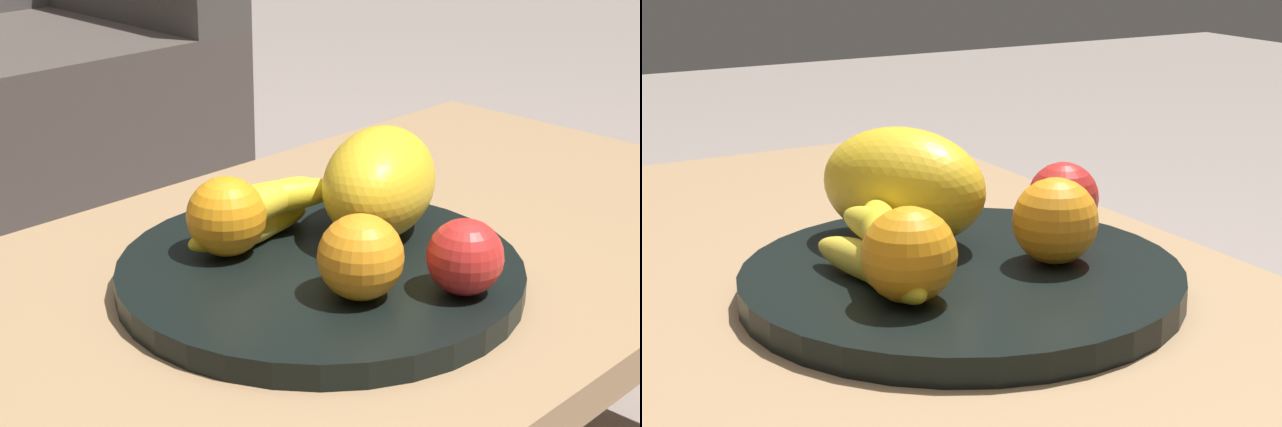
{
  "view_description": "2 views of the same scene",
  "coord_description": "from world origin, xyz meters",
  "views": [
    {
      "loc": [
        -0.62,
        -0.65,
        0.81
      ],
      "look_at": [
        0.01,
        -0.02,
        0.46
      ],
      "focal_mm": 55.95,
      "sensor_mm": 36.0,
      "label": 1
    },
    {
      "loc": [
        -0.77,
        0.42,
        0.72
      ],
      "look_at": [
        0.01,
        -0.02,
        0.46
      ],
      "focal_mm": 59.81,
      "sensor_mm": 36.0,
      "label": 2
    }
  ],
  "objects": [
    {
      "name": "orange_front",
      "position": [
        -0.02,
        -0.1,
        0.45
      ],
      "size": [
        0.08,
        0.08,
        0.08
      ],
      "primitive_type": "sphere",
      "color": "orange",
      "rests_on": "fruit_bowl"
    },
    {
      "name": "banana_bunch",
      "position": [
        0.0,
        0.05,
        0.44
      ],
      "size": [
        0.18,
        0.09,
        0.06
      ],
      "color": "yellow",
      "rests_on": "fruit_bowl"
    },
    {
      "name": "orange_left",
      "position": [
        -0.04,
        0.05,
        0.45
      ],
      "size": [
        0.08,
        0.08,
        0.08
      ],
      "primitive_type": "sphere",
      "color": "orange",
      "rests_on": "fruit_bowl"
    },
    {
      "name": "coffee_table",
      "position": [
        0.0,
        0.0,
        0.34
      ],
      "size": [
        1.28,
        0.62,
        0.38
      ],
      "color": "#A07D57",
      "rests_on": "ground_plane"
    },
    {
      "name": "apple_front",
      "position": [
        0.05,
        -0.16,
        0.44
      ],
      "size": [
        0.07,
        0.07,
        0.07
      ],
      "primitive_type": "sphere",
      "color": "red",
      "rests_on": "fruit_bowl"
    },
    {
      "name": "melon_large_front",
      "position": [
        0.1,
        -0.02,
        0.46
      ],
      "size": [
        0.2,
        0.18,
        0.11
      ],
      "primitive_type": "ellipsoid",
      "rotation": [
        0.0,
        0.0,
        0.47
      ],
      "color": "yellow",
      "rests_on": "fruit_bowl"
    },
    {
      "name": "fruit_bowl",
      "position": [
        0.01,
        -0.02,
        0.4
      ],
      "size": [
        0.39,
        0.39,
        0.03
      ],
      "primitive_type": "cylinder",
      "color": "black",
      "rests_on": "coffee_table"
    }
  ]
}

